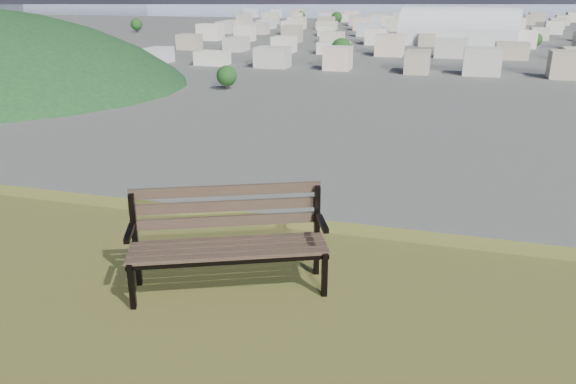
% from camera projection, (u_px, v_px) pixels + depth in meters
% --- Properties ---
extents(park_bench, '(1.90, 1.25, 0.95)m').
position_uv_depth(park_bench, '(228.00, 234.00, 5.27)').
color(park_bench, '#453728').
rests_on(park_bench, hilltop_mesa).
extents(arena, '(60.77, 31.44, 24.59)m').
position_uv_depth(arena, '(459.00, 33.00, 286.61)').
color(arena, silver).
rests_on(arena, ground).
extents(city_blocks, '(395.00, 361.00, 7.00)m').
position_uv_depth(city_blocks, '(452.00, 27.00, 366.77)').
color(city_blocks, silver).
rests_on(city_blocks, ground).
extents(city_trees, '(406.52, 387.20, 9.98)m').
position_uv_depth(city_trees, '(400.00, 33.00, 305.03)').
color(city_trees, '#322719').
rests_on(city_trees, ground).
extents(bay_water, '(2400.00, 700.00, 0.12)m').
position_uv_depth(bay_water, '(456.00, 8.00, 824.48)').
color(bay_water, '#8396A7').
rests_on(bay_water, ground).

